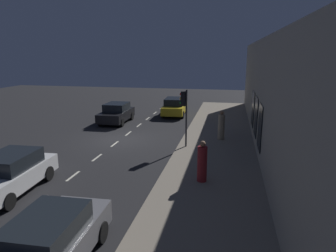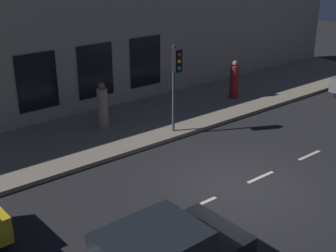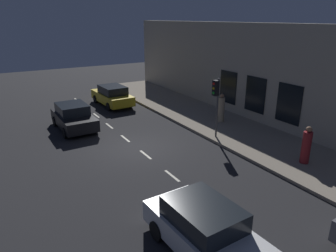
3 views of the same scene
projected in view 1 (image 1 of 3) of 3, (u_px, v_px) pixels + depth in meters
The scene contains 11 objects.
ground_plane at pixel (120, 140), 19.83m from camera, with size 60.00×60.00×0.00m, color #232326.
sidewalk at pixel (217, 144), 18.59m from camera, with size 4.50×32.00×0.15m.
building_facade at pixel (263, 95), 17.37m from camera, with size 0.65×32.00×6.31m.
lane_centre_line at pixel (115, 144), 18.88m from camera, with size 0.12×27.20×0.01m.
traffic_light at pixel (184, 105), 17.37m from camera, with size 0.45×0.32×3.36m.
parked_car_0 at pixel (175, 106), 27.63m from camera, with size 2.09×4.49×1.58m.
parked_car_1 at pixel (116, 113), 24.59m from camera, with size 2.05×4.11×1.58m.
parked_car_2 at pixel (10, 173), 12.20m from camera, with size 2.10×4.36×1.58m.
parked_car_3 at pixel (51, 242), 7.73m from camera, with size 1.92×4.22×1.58m.
pedestrian_0 at pixel (202, 163), 12.85m from camera, with size 0.57×0.57×1.79m.
pedestrian_1 at pixel (221, 126), 19.20m from camera, with size 0.57×0.57×1.86m.
Camera 1 is at (6.92, -18.05, 5.49)m, focal length 32.35 mm.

